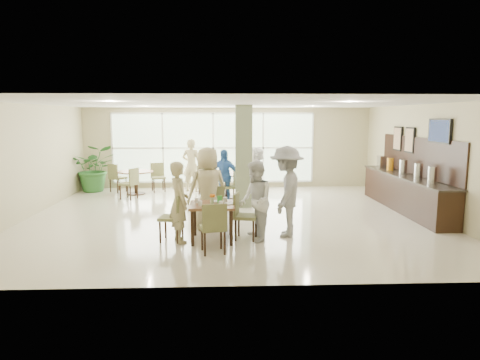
{
  "coord_description": "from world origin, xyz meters",
  "views": [
    {
      "loc": [
        -0.19,
        -10.52,
        2.49
      ],
      "look_at": [
        0.2,
        -1.2,
        1.1
      ],
      "focal_mm": 32.0,
      "sensor_mm": 36.0,
      "label": 1
    }
  ],
  "objects_px": {
    "main_table": "(212,209)",
    "adult_a": "(224,176)",
    "teen_left": "(179,202)",
    "teen_standing": "(286,191)",
    "buffet_counter": "(406,190)",
    "teen_right": "(255,201)",
    "round_table_left": "(136,176)",
    "adult_standing": "(191,165)",
    "round_table_right": "(227,178)",
    "potted_plant": "(94,168)",
    "teen_far": "(208,188)",
    "adult_b": "(256,172)"
  },
  "relations": [
    {
      "from": "teen_left",
      "to": "teen_standing",
      "type": "xyz_separation_m",
      "value": [
        2.19,
        0.35,
        0.14
      ]
    },
    {
      "from": "adult_a",
      "to": "buffet_counter",
      "type": "bearing_deg",
      "value": -1.75
    },
    {
      "from": "potted_plant",
      "to": "teen_far",
      "type": "height_order",
      "value": "teen_far"
    },
    {
      "from": "teen_far",
      "to": "adult_b",
      "type": "xyz_separation_m",
      "value": [
        1.38,
        3.81,
        -0.14
      ]
    },
    {
      "from": "potted_plant",
      "to": "buffet_counter",
      "type": "bearing_deg",
      "value": -20.04
    },
    {
      "from": "teen_far",
      "to": "potted_plant",
      "type": "bearing_deg",
      "value": -73.89
    },
    {
      "from": "teen_right",
      "to": "teen_standing",
      "type": "xyz_separation_m",
      "value": [
        0.67,
        0.34,
        0.13
      ]
    },
    {
      "from": "teen_standing",
      "to": "teen_right",
      "type": "bearing_deg",
      "value": -46.08
    },
    {
      "from": "potted_plant",
      "to": "teen_left",
      "type": "relative_size",
      "value": 0.96
    },
    {
      "from": "main_table",
      "to": "round_table_left",
      "type": "bearing_deg",
      "value": 115.8
    },
    {
      "from": "potted_plant",
      "to": "teen_left",
      "type": "distance_m",
      "value": 6.91
    },
    {
      "from": "adult_a",
      "to": "adult_b",
      "type": "height_order",
      "value": "adult_a"
    },
    {
      "from": "round_table_left",
      "to": "teen_left",
      "type": "relative_size",
      "value": 0.7
    },
    {
      "from": "adult_b",
      "to": "teen_standing",
      "type": "bearing_deg",
      "value": 11.5
    },
    {
      "from": "teen_standing",
      "to": "adult_standing",
      "type": "height_order",
      "value": "teen_standing"
    },
    {
      "from": "adult_b",
      "to": "adult_standing",
      "type": "relative_size",
      "value": 0.88
    },
    {
      "from": "teen_left",
      "to": "round_table_left",
      "type": "bearing_deg",
      "value": -3.22
    },
    {
      "from": "teen_standing",
      "to": "adult_b",
      "type": "bearing_deg",
      "value": -159.67
    },
    {
      "from": "potted_plant",
      "to": "teen_standing",
      "type": "distance_m",
      "value": 7.96
    },
    {
      "from": "main_table",
      "to": "adult_a",
      "type": "relative_size",
      "value": 0.57
    },
    {
      "from": "buffet_counter",
      "to": "adult_a",
      "type": "relative_size",
      "value": 3.0
    },
    {
      "from": "main_table",
      "to": "adult_a",
      "type": "xyz_separation_m",
      "value": [
        0.25,
        3.75,
        0.13
      ]
    },
    {
      "from": "teen_right",
      "to": "buffet_counter",
      "type": "bearing_deg",
      "value": 113.79
    },
    {
      "from": "teen_left",
      "to": "teen_right",
      "type": "height_order",
      "value": "teen_right"
    },
    {
      "from": "teen_standing",
      "to": "adult_standing",
      "type": "bearing_deg",
      "value": -140.06
    },
    {
      "from": "teen_far",
      "to": "adult_a",
      "type": "relative_size",
      "value": 1.17
    },
    {
      "from": "teen_standing",
      "to": "adult_standing",
      "type": "xyz_separation_m",
      "value": [
        -2.36,
        5.52,
        -0.06
      ]
    },
    {
      "from": "round_table_right",
      "to": "adult_standing",
      "type": "distance_m",
      "value": 1.66
    },
    {
      "from": "adult_b",
      "to": "adult_standing",
      "type": "bearing_deg",
      "value": -110.01
    },
    {
      "from": "buffet_counter",
      "to": "adult_b",
      "type": "height_order",
      "value": "buffet_counter"
    },
    {
      "from": "round_table_right",
      "to": "teen_standing",
      "type": "height_order",
      "value": "teen_standing"
    },
    {
      "from": "teen_standing",
      "to": "round_table_left",
      "type": "bearing_deg",
      "value": -124.05
    },
    {
      "from": "teen_left",
      "to": "teen_far",
      "type": "relative_size",
      "value": 0.88
    },
    {
      "from": "round_table_left",
      "to": "buffet_counter",
      "type": "height_order",
      "value": "buffet_counter"
    },
    {
      "from": "round_table_right",
      "to": "teen_standing",
      "type": "relative_size",
      "value": 0.63
    },
    {
      "from": "teen_right",
      "to": "adult_b",
      "type": "height_order",
      "value": "teen_right"
    },
    {
      "from": "round_table_left",
      "to": "teen_left",
      "type": "distance_m",
      "value": 5.77
    },
    {
      "from": "teen_left",
      "to": "adult_standing",
      "type": "height_order",
      "value": "adult_standing"
    },
    {
      "from": "round_table_right",
      "to": "buffet_counter",
      "type": "distance_m",
      "value": 5.18
    },
    {
      "from": "adult_standing",
      "to": "main_table",
      "type": "bearing_deg",
      "value": 112.44
    },
    {
      "from": "adult_a",
      "to": "potted_plant",
      "type": "bearing_deg",
      "value": 164.48
    },
    {
      "from": "buffet_counter",
      "to": "main_table",
      "type": "bearing_deg",
      "value": -152.91
    },
    {
      "from": "teen_far",
      "to": "teen_standing",
      "type": "relative_size",
      "value": 0.97
    },
    {
      "from": "adult_a",
      "to": "round_table_left",
      "type": "bearing_deg",
      "value": 161.87
    },
    {
      "from": "main_table",
      "to": "adult_b",
      "type": "height_order",
      "value": "adult_b"
    },
    {
      "from": "adult_a",
      "to": "adult_standing",
      "type": "bearing_deg",
      "value": 128.9
    },
    {
      "from": "buffet_counter",
      "to": "adult_a",
      "type": "distance_m",
      "value": 4.99
    },
    {
      "from": "main_table",
      "to": "round_table_right",
      "type": "xyz_separation_m",
      "value": [
        0.34,
        4.67,
        -0.06
      ]
    },
    {
      "from": "round_table_left",
      "to": "adult_b",
      "type": "xyz_separation_m",
      "value": [
        3.86,
        -0.66,
        0.2
      ]
    },
    {
      "from": "teen_left",
      "to": "adult_a",
      "type": "height_order",
      "value": "teen_left"
    }
  ]
}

